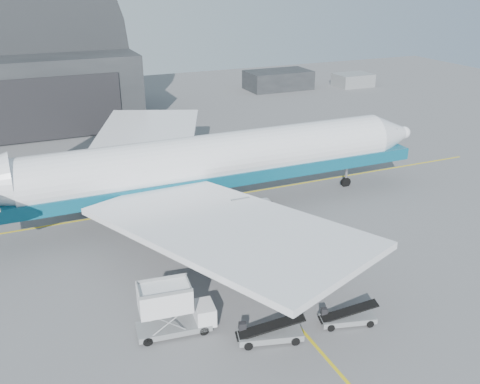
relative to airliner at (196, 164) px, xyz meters
name	(u,v)px	position (x,y,z in m)	size (l,w,h in m)	color
ground	(268,292)	(0.12, -17.07, -5.49)	(200.00, 200.00, 0.00)	#565659
taxi_lines	(213,228)	(0.12, -4.41, -5.48)	(80.00, 42.12, 0.02)	gold
distant_bldg_a	(278,89)	(38.12, 54.93, -5.49)	(14.00, 8.00, 4.00)	black
distant_bldg_b	(352,86)	(55.12, 50.93, -5.49)	(8.00, 6.00, 2.80)	gray
airliner	(196,164)	(0.00, 0.00, 0.00)	(55.88, 54.19, 19.61)	white
catering_truck	(172,310)	(-8.55, -19.08, -3.53)	(5.81, 2.68, 3.86)	gray
pushback_tug	(254,233)	(2.85, -8.48, -4.72)	(4.51, 2.76, 2.04)	black
belt_loader_a	(269,334)	(-2.60, -22.68, -4.91)	(5.00, 2.68, 1.87)	gray
belt_loader_b	(347,318)	(3.57, -23.22, -4.97)	(4.47, 2.38, 1.67)	gray
traffic_cone	(205,311)	(-5.68, -17.78, -5.26)	(0.33, 0.33, 0.48)	#F93107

